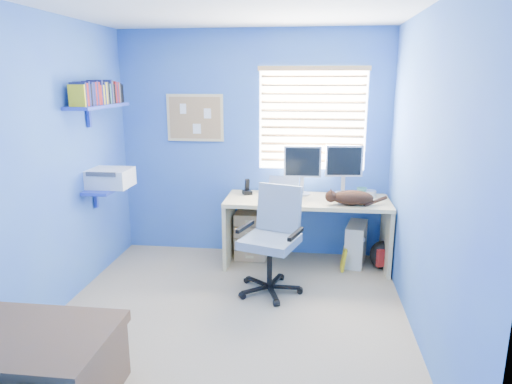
# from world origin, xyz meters

# --- Properties ---
(floor) EXTENTS (3.00, 3.20, 0.00)m
(floor) POSITION_xyz_m (0.00, 0.00, 0.00)
(floor) COLOR tan
(floor) RESTS_ON ground
(ceiling) EXTENTS (3.00, 3.20, 0.00)m
(ceiling) POSITION_xyz_m (0.00, 0.00, 2.50)
(ceiling) COLOR white
(ceiling) RESTS_ON wall_back
(wall_back) EXTENTS (3.00, 0.01, 2.50)m
(wall_back) POSITION_xyz_m (0.00, 1.60, 1.25)
(wall_back) COLOR #437CC3
(wall_back) RESTS_ON ground
(wall_front) EXTENTS (3.00, 0.01, 2.50)m
(wall_front) POSITION_xyz_m (0.00, -1.60, 1.25)
(wall_front) COLOR #437CC3
(wall_front) RESTS_ON ground
(wall_left) EXTENTS (0.01, 3.20, 2.50)m
(wall_left) POSITION_xyz_m (-1.50, 0.00, 1.25)
(wall_left) COLOR #437CC3
(wall_left) RESTS_ON ground
(wall_right) EXTENTS (0.01, 3.20, 2.50)m
(wall_right) POSITION_xyz_m (1.50, 0.00, 1.25)
(wall_right) COLOR #437CC3
(wall_right) RESTS_ON ground
(desk) EXTENTS (1.72, 0.65, 0.74)m
(desk) POSITION_xyz_m (0.62, 1.26, 0.37)
(desk) COLOR tan
(desk) RESTS_ON floor
(laptop) EXTENTS (0.38, 0.32, 0.22)m
(laptop) POSITION_xyz_m (0.34, 1.17, 0.85)
(laptop) COLOR silver
(laptop) RESTS_ON desk
(monitor_left) EXTENTS (0.40, 0.14, 0.54)m
(monitor_left) POSITION_xyz_m (0.56, 1.43, 1.01)
(monitor_left) COLOR silver
(monitor_left) RESTS_ON desk
(monitor_right) EXTENTS (0.41, 0.16, 0.54)m
(monitor_right) POSITION_xyz_m (1.00, 1.52, 1.01)
(monitor_right) COLOR silver
(monitor_right) RESTS_ON desk
(phone) EXTENTS (0.13, 0.14, 0.17)m
(phone) POSITION_xyz_m (-0.04, 1.38, 0.82)
(phone) COLOR black
(phone) RESTS_ON desk
(mug) EXTENTS (0.10, 0.09, 0.10)m
(mug) POSITION_xyz_m (1.20, 1.42, 0.79)
(mug) COLOR #3B7F72
(mug) RESTS_ON desk
(cd_spindle) EXTENTS (0.13, 0.13, 0.07)m
(cd_spindle) POSITION_xyz_m (1.29, 1.43, 0.78)
(cd_spindle) COLOR silver
(cd_spindle) RESTS_ON desk
(cat) EXTENTS (0.43, 0.25, 0.15)m
(cat) POSITION_xyz_m (1.07, 1.08, 0.81)
(cat) COLOR black
(cat) RESTS_ON desk
(tower_pc) EXTENTS (0.28, 0.47, 0.45)m
(tower_pc) POSITION_xyz_m (1.16, 1.36, 0.23)
(tower_pc) COLOR beige
(tower_pc) RESTS_ON floor
(drawer_boxes) EXTENTS (0.35, 0.28, 0.54)m
(drawer_boxes) POSITION_xyz_m (0.01, 1.37, 0.27)
(drawer_boxes) COLOR tan
(drawer_boxes) RESTS_ON floor
(yellow_book) EXTENTS (0.03, 0.17, 0.24)m
(yellow_book) POSITION_xyz_m (1.02, 1.16, 0.12)
(yellow_book) COLOR yellow
(yellow_book) RESTS_ON floor
(backpack) EXTENTS (0.32, 0.29, 0.31)m
(backpack) POSITION_xyz_m (1.43, 1.24, 0.15)
(backpack) COLOR black
(backpack) RESTS_ON floor
(bed_corner) EXTENTS (0.97, 0.69, 0.47)m
(bed_corner) POSITION_xyz_m (-1.03, -1.15, 0.23)
(bed_corner) COLOR brown
(bed_corner) RESTS_ON floor
(office_chair) EXTENTS (0.73, 0.73, 1.00)m
(office_chair) POSITION_xyz_m (0.31, 0.60, 0.37)
(office_chair) COLOR black
(office_chair) RESTS_ON floor
(window_blinds) EXTENTS (1.15, 0.05, 1.10)m
(window_blinds) POSITION_xyz_m (0.65, 1.57, 1.55)
(window_blinds) COLOR white
(window_blinds) RESTS_ON ground
(corkboard) EXTENTS (0.64, 0.02, 0.52)m
(corkboard) POSITION_xyz_m (-0.65, 1.58, 1.55)
(corkboard) COLOR tan
(corkboard) RESTS_ON ground
(wall_shelves) EXTENTS (0.42, 0.90, 1.05)m
(wall_shelves) POSITION_xyz_m (-1.35, 0.75, 1.43)
(wall_shelves) COLOR #273CB3
(wall_shelves) RESTS_ON ground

